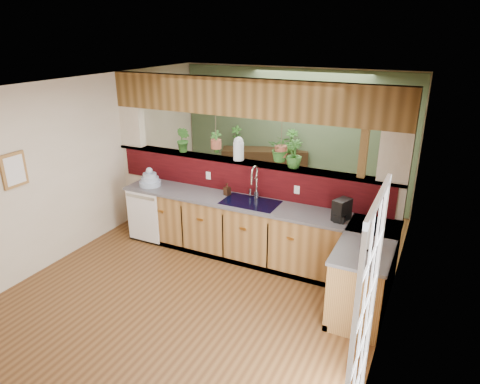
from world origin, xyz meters
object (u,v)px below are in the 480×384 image
at_px(faucet, 255,181).
at_px(coffee_maker, 341,211).
at_px(dish_stack, 150,180).
at_px(paper_towel, 367,238).
at_px(glass_jar, 239,148).
at_px(soap_dispenser, 227,189).
at_px(shelving_console, 264,176).

relative_size(faucet, coffee_maker, 1.81).
xyz_separation_m(dish_stack, paper_towel, (3.50, -0.64, 0.05)).
height_order(faucet, paper_towel, faucet).
bearing_deg(dish_stack, coffee_maker, 0.10).
height_order(paper_towel, glass_jar, glass_jar).
bearing_deg(coffee_maker, soap_dispenser, -163.68).
height_order(soap_dispenser, coffee_maker, coffee_maker).
relative_size(coffee_maker, glass_jar, 0.81).
xyz_separation_m(coffee_maker, paper_towel, (0.45, -0.64, 0.01)).
distance_m(dish_stack, soap_dispenser, 1.31).
height_order(coffee_maker, shelving_console, coffee_maker).
bearing_deg(paper_towel, glass_jar, 153.64).
relative_size(dish_stack, paper_towel, 1.12).
bearing_deg(paper_towel, shelving_console, 130.18).
height_order(faucet, coffee_maker, faucet).
bearing_deg(shelving_console, faucet, -93.07).
distance_m(coffee_maker, shelving_console, 3.14).
height_order(dish_stack, soap_dispenser, dish_stack).
bearing_deg(glass_jar, faucet, -30.95).
bearing_deg(soap_dispenser, coffee_maker, -5.13).
bearing_deg(glass_jar, paper_towel, -26.36).
relative_size(faucet, paper_towel, 1.69).
xyz_separation_m(soap_dispenser, glass_jar, (0.06, 0.26, 0.58)).
bearing_deg(shelving_console, glass_jar, -101.40).
relative_size(dish_stack, shelving_console, 0.21).
height_order(faucet, dish_stack, faucet).
bearing_deg(coffee_maker, dish_stack, -158.45).
bearing_deg(glass_jar, dish_stack, -162.85).
relative_size(faucet, shelving_console, 0.31).
relative_size(soap_dispenser, coffee_maker, 0.64).
bearing_deg(faucet, shelving_console, 109.08).
height_order(coffee_maker, glass_jar, glass_jar).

